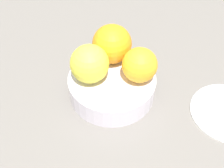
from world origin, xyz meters
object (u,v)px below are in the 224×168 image
at_px(orange_in_bowl_1, 112,44).
at_px(orange_in_bowl_2, 140,65).
at_px(fruit_bowl, 112,86).
at_px(orange_in_bowl_0, 90,63).

distance_m(orange_in_bowl_1, orange_in_bowl_2, 0.08).
xyz_separation_m(orange_in_bowl_1, orange_in_bowl_2, (0.06, -0.06, -0.01)).
relative_size(orange_in_bowl_1, orange_in_bowl_2, 1.17).
xyz_separation_m(fruit_bowl, orange_in_bowl_1, (0.00, 0.06, 0.07)).
bearing_deg(fruit_bowl, orange_in_bowl_2, 0.22).
xyz_separation_m(orange_in_bowl_0, orange_in_bowl_2, (0.10, -0.00, -0.00)).
relative_size(orange_in_bowl_0, orange_in_bowl_1, 0.94).
xyz_separation_m(fruit_bowl, orange_in_bowl_2, (0.06, 0.00, 0.06)).
distance_m(orange_in_bowl_0, orange_in_bowl_2, 0.10).
relative_size(fruit_bowl, orange_in_bowl_2, 2.55).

